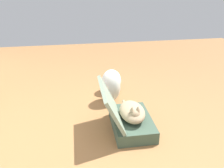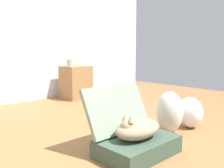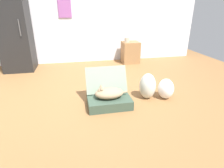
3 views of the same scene
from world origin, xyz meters
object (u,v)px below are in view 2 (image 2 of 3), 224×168
at_px(plastic_bag_white, 170,112).
at_px(vase_tall, 71,63).
at_px(side_table, 76,82).
at_px(cat, 137,129).
at_px(plastic_bag_clear, 190,113).
at_px(suitcase_base, 137,146).

relative_size(plastic_bag_white, vase_tall, 3.36).
bearing_deg(side_table, plastic_bag_white, -99.45).
distance_m(cat, side_table, 2.56).
height_order(plastic_bag_white, side_table, side_table).
bearing_deg(side_table, vase_tall, -172.93).
xyz_separation_m(plastic_bag_white, plastic_bag_clear, (0.30, -0.07, -0.05)).
height_order(suitcase_base, plastic_bag_white, plastic_bag_white).
relative_size(side_table, vase_tall, 4.40).
relative_size(suitcase_base, side_table, 1.16).
bearing_deg(suitcase_base, plastic_bag_clear, 4.80).
xyz_separation_m(cat, side_table, (1.05, 2.33, 0.06)).
xyz_separation_m(cat, plastic_bag_clear, (0.99, 0.08, -0.06)).
bearing_deg(plastic_bag_white, suitcase_base, -167.74).
distance_m(plastic_bag_white, side_table, 2.21).
bearing_deg(plastic_bag_white, cat, -167.92).
height_order(suitcase_base, plastic_bag_clear, plastic_bag_clear).
height_order(plastic_bag_clear, vase_tall, vase_tall).
relative_size(cat, vase_tall, 3.99).
relative_size(plastic_bag_white, plastic_bag_clear, 1.28).
relative_size(suitcase_base, cat, 1.28).
height_order(suitcase_base, vase_tall, vase_tall).
bearing_deg(suitcase_base, side_table, 65.85).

